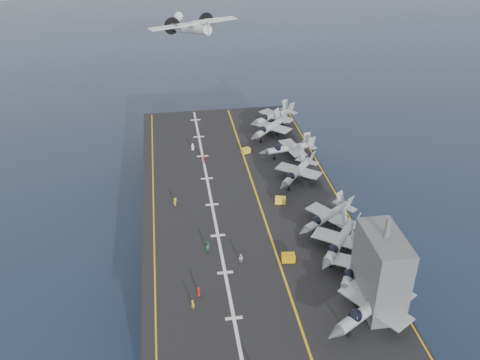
{
  "coord_description": "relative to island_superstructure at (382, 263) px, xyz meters",
  "views": [
    {
      "loc": [
        -13.4,
        -85.1,
        65.64
      ],
      "look_at": [
        0.0,
        4.0,
        13.0
      ],
      "focal_mm": 40.0,
      "sensor_mm": 36.0,
      "label": 1
    }
  ],
  "objects": [
    {
      "name": "flight_deck",
      "position": [
        -15.0,
        30.0,
        -7.7
      ],
      "size": [
        38.0,
        92.0,
        0.4
      ],
      "primitive_type": "cube",
      "color": "black",
      "rests_on": "hull"
    },
    {
      "name": "crew_1",
      "position": [
        -26.6,
        2.76,
        -6.67
      ],
      "size": [
        1.18,
        1.14,
        1.65
      ],
      "primitive_type": "imported",
      "color": "gold",
      "rests_on": "flight_deck"
    },
    {
      "name": "island_superstructure",
      "position": [
        0.0,
        0.0,
        0.0
      ],
      "size": [
        5.0,
        10.0,
        15.0
      ],
      "primitive_type": null,
      "color": "#56595E",
      "rests_on": "flight_deck"
    },
    {
      "name": "tow_cart_c",
      "position": [
        -11.24,
        50.22,
        -6.93
      ],
      "size": [
        2.22,
        1.82,
        1.14
      ],
      "primitive_type": null,
      "color": "gold",
      "rests_on": "flight_deck"
    },
    {
      "name": "crew_0",
      "position": [
        -25.53,
        5.38,
        -6.71
      ],
      "size": [
        0.64,
        0.96,
        1.59
      ],
      "primitive_type": "imported",
      "color": "#B21919",
      "rests_on": "flight_deck"
    },
    {
      "name": "fighter_jet_7",
      "position": [
        -4.23,
        57.87,
        -5.01
      ],
      "size": [
        16.78,
        16.95,
        4.97
      ],
      "primitive_type": null,
      "color": "#9CA3AE",
      "rests_on": "flight_deck"
    },
    {
      "name": "crew_7",
      "position": [
        -18.15,
        12.12,
        -6.7
      ],
      "size": [
        0.96,
        1.13,
        1.6
      ],
      "primitive_type": "imported",
      "color": "silver",
      "rests_on": "flight_deck"
    },
    {
      "name": "fighter_jet_3",
      "position": [
        -1.57,
        19.76,
        -5.16
      ],
      "size": [
        16.18,
        15.09,
        4.68
      ],
      "primitive_type": null,
      "color": "#9FA7B0",
      "rests_on": "flight_deck"
    },
    {
      "name": "deck_edge_port",
      "position": [
        -32.0,
        30.0,
        -7.48
      ],
      "size": [
        0.25,
        90.0,
        0.02
      ],
      "primitive_type": "cube",
      "color": "gold",
      "rests_on": "flight_deck"
    },
    {
      "name": "fighter_jet_1",
      "position": [
        -1.53,
        6.32,
        -5.18
      ],
      "size": [
        14.44,
        16.01,
        4.63
      ],
      "primitive_type": null,
      "color": "gray",
      "rests_on": "flight_deck"
    },
    {
      "name": "tow_cart_a",
      "position": [
        -10.47,
        11.43,
        -6.85
      ],
      "size": [
        2.28,
        1.61,
        1.29
      ],
      "primitive_type": null,
      "color": "#CB9507",
      "rests_on": "flight_deck"
    },
    {
      "name": "landing_centerline",
      "position": [
        -21.0,
        30.0,
        -7.48
      ],
      "size": [
        0.5,
        90.0,
        0.02
      ],
      "primitive_type": "cube",
      "color": "silver",
      "rests_on": "flight_deck"
    },
    {
      "name": "fighter_jet_8",
      "position": [
        -2.01,
        64.3,
        -5.08
      ],
      "size": [
        16.74,
        15.3,
        4.84
      ],
      "primitive_type": null,
      "color": "#8C949B",
      "rests_on": "flight_deck"
    },
    {
      "name": "ground",
      "position": [
        -15.0,
        30.0,
        -17.9
      ],
      "size": [
        500.0,
        500.0,
        0.0
      ],
      "primitive_type": "plane",
      "color": "#142135",
      "rests_on": "ground"
    },
    {
      "name": "fighter_jet_2",
      "position": [
        -1.73,
        12.2,
        -5.02
      ],
      "size": [
        16.18,
        17.14,
        4.96
      ],
      "primitive_type": null,
      "color": "gray",
      "rests_on": "flight_deck"
    },
    {
      "name": "crew_4",
      "position": [
        -20.96,
        46.7,
        -6.57
      ],
      "size": [
        1.34,
        1.22,
        1.85
      ],
      "primitive_type": "imported",
      "color": "#B1181E",
      "rests_on": "flight_deck"
    },
    {
      "name": "crew_5",
      "position": [
        -22.93,
        53.24,
        -6.65
      ],
      "size": [
        1.14,
        0.87,
        1.7
      ],
      "primitive_type": "imported",
      "color": "white",
      "rests_on": "flight_deck"
    },
    {
      "name": "foul_line",
      "position": [
        -12.0,
        30.0,
        -7.48
      ],
      "size": [
        0.35,
        90.0,
        0.02
      ],
      "primitive_type": "cube",
      "color": "gold",
      "rests_on": "flight_deck"
    },
    {
      "name": "transport_plane",
      "position": [
        -19.25,
        88.03,
        10.81
      ],
      "size": [
        29.74,
        25.46,
        5.93
      ],
      "primitive_type": null,
      "color": "white"
    },
    {
      "name": "crew_2",
      "position": [
        -23.08,
        15.85,
        -6.56
      ],
      "size": [
        1.26,
        1.35,
        1.87
      ],
      "primitive_type": "imported",
      "color": "#2C8340",
      "rests_on": "flight_deck"
    },
    {
      "name": "fighter_jet_6",
      "position": [
        -2.01,
        47.0,
        -5.23
      ],
      "size": [
        14.58,
        11.21,
        4.54
      ],
      "primitive_type": null,
      "color": "gray",
      "rests_on": "flight_deck"
    },
    {
      "name": "fighter_jet_0",
      "position": [
        -2.16,
        -3.31,
        -4.73
      ],
      "size": [
        19.18,
        17.46,
        5.54
      ],
      "primitive_type": null,
      "color": "gray",
      "rests_on": "flight_deck"
    },
    {
      "name": "deck_edge_stbd",
      "position": [
        3.5,
        30.0,
        -7.48
      ],
      "size": [
        0.25,
        90.0,
        0.02
      ],
      "primitive_type": "cube",
      "color": "gold",
      "rests_on": "flight_deck"
    },
    {
      "name": "crew_3",
      "position": [
        -27.86,
        30.82,
        -6.7
      ],
      "size": [
        1.08,
        1.16,
        1.61
      ],
      "primitive_type": "imported",
      "color": "yellow",
      "rests_on": "flight_deck"
    },
    {
      "name": "tow_cart_b",
      "position": [
        -8.01,
        28.71,
        -6.9
      ],
      "size": [
        2.24,
        1.71,
        1.21
      ],
      "primitive_type": null,
      "color": "yellow",
      "rests_on": "flight_deck"
    },
    {
      "name": "fighter_jet_5",
      "position": [
        -3.04,
        36.04,
        -5.09
      ],
      "size": [
        15.83,
        16.61,
        4.81
      ],
      "primitive_type": null,
      "color": "#8A949A",
      "rests_on": "flight_deck"
    },
    {
      "name": "hull",
      "position": [
        -15.0,
        30.0,
        -12.9
      ],
      "size": [
        36.0,
        90.0,
        10.0
      ],
      "primitive_type": "cube",
      "color": "#56595E",
      "rests_on": "ground"
    }
  ]
}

